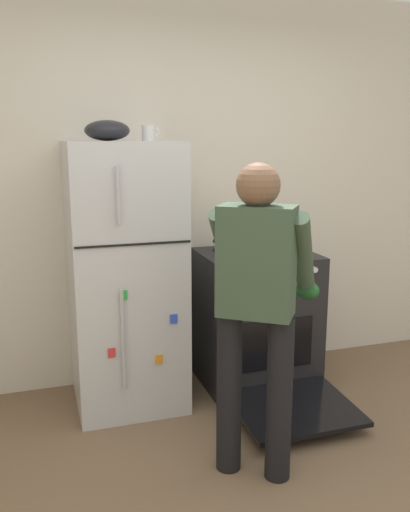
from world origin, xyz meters
name	(u,v)px	position (x,y,z in m)	size (l,w,h in m)	color
kitchen_wall_back	(176,190)	(0.00, 1.95, 1.35)	(6.00, 0.10, 2.70)	silver
refrigerator	(125,276)	(-0.44, 1.57, 0.85)	(0.68, 0.72, 1.69)	silver
stove_range	(256,320)	(0.46, 1.55, 0.46)	(0.76, 1.24, 0.95)	black
person_cook	(257,295)	(0.04, 0.59, 0.95)	(0.65, 0.68, 1.60)	black
red_pot	(238,246)	(0.30, 1.52, 1.01)	(0.34, 0.24, 0.12)	orange
coffee_mug	(149,133)	(-0.26, 1.62, 1.74)	(0.11, 0.08, 0.10)	silver
pepper_mill	(284,232)	(0.76, 1.77, 1.03)	(0.05, 0.05, 0.18)	brown
mixing_bowl	(107,130)	(-0.52, 1.57, 1.75)	(0.27, 0.27, 0.12)	black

